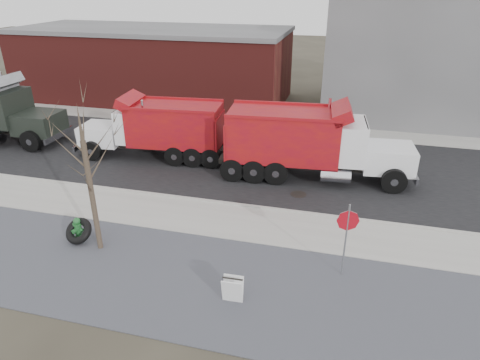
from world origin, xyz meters
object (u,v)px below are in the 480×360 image
(sandwich_board, at_px, (233,290))
(stop_sign, at_px, (347,228))
(truck_tire, at_px, (79,231))
(dump_truck_red_a, at_px, (308,141))
(fire_hydrant, at_px, (78,230))
(dump_truck_red_b, at_px, (158,127))

(sandwich_board, bearing_deg, stop_sign, 32.57)
(truck_tire, relative_size, sandwich_board, 1.31)
(truck_tire, xyz_separation_m, dump_truck_red_a, (7.22, 7.58, 1.38))
(stop_sign, bearing_deg, fire_hydrant, -168.45)
(stop_sign, bearing_deg, dump_truck_red_b, 151.32)
(fire_hydrant, relative_size, stop_sign, 0.35)
(truck_tire, xyz_separation_m, sandwich_board, (6.15, -1.68, 0.01))
(truck_tire, relative_size, dump_truck_red_b, 0.14)
(fire_hydrant, height_order, stop_sign, stop_sign)
(truck_tire, relative_size, dump_truck_red_a, 0.12)
(sandwich_board, bearing_deg, dump_truck_red_a, 81.29)
(truck_tire, distance_m, dump_truck_red_b, 8.20)
(sandwich_board, bearing_deg, dump_truck_red_b, 122.11)
(fire_hydrant, distance_m, dump_truck_red_b, 8.08)
(stop_sign, xyz_separation_m, sandwich_board, (-3.03, -2.10, -1.31))
(stop_sign, distance_m, dump_truck_red_a, 7.43)
(sandwich_board, height_order, dump_truck_red_b, dump_truck_red_b)
(truck_tire, xyz_separation_m, dump_truck_red_b, (-0.50, 8.09, 1.23))
(dump_truck_red_a, bearing_deg, truck_tire, -138.44)
(fire_hydrant, distance_m, stop_sign, 9.39)
(fire_hydrant, relative_size, sandwich_board, 1.07)
(dump_truck_red_a, height_order, dump_truck_red_b, dump_truck_red_a)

